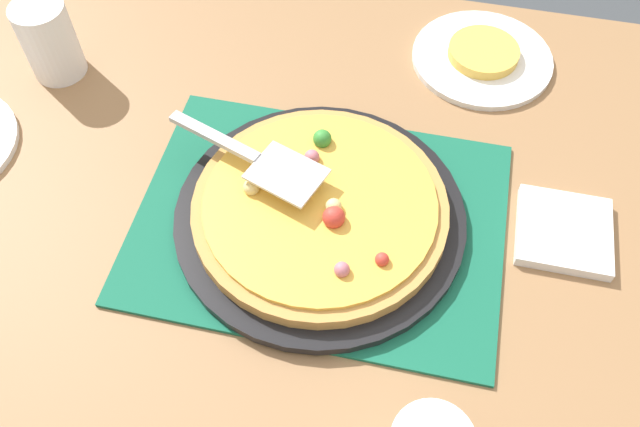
# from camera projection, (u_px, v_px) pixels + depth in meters

# --- Properties ---
(ground_plane) EXTENTS (8.00, 8.00, 0.00)m
(ground_plane) POSITION_uv_depth(u_px,v_px,m) (320.00, 408.00, 1.50)
(ground_plane) COLOR #3D4247
(dining_table) EXTENTS (1.40, 1.00, 0.75)m
(dining_table) POSITION_uv_depth(u_px,v_px,m) (320.00, 264.00, 0.98)
(dining_table) COLOR olive
(dining_table) RESTS_ON ground_plane
(placemat) EXTENTS (0.48, 0.36, 0.01)m
(placemat) POSITION_uv_depth(u_px,v_px,m) (320.00, 221.00, 0.88)
(placemat) COLOR #145B42
(placemat) RESTS_ON dining_table
(pizza_pan) EXTENTS (0.38, 0.38, 0.01)m
(pizza_pan) POSITION_uv_depth(u_px,v_px,m) (320.00, 217.00, 0.88)
(pizza_pan) COLOR black
(pizza_pan) RESTS_ON placemat
(pizza) EXTENTS (0.33, 0.33, 0.05)m
(pizza) POSITION_uv_depth(u_px,v_px,m) (320.00, 208.00, 0.86)
(pizza) COLOR #B78442
(pizza) RESTS_ON pizza_pan
(plate_near_left) EXTENTS (0.22, 0.22, 0.01)m
(plate_near_left) POSITION_uv_depth(u_px,v_px,m) (482.00, 58.00, 1.06)
(plate_near_left) COLOR white
(plate_near_left) RESTS_ON dining_table
(served_slice_left) EXTENTS (0.11, 0.11, 0.02)m
(served_slice_left) POSITION_uv_depth(u_px,v_px,m) (484.00, 52.00, 1.05)
(served_slice_left) COLOR #EAB747
(served_slice_left) RESTS_ON plate_near_left
(cup_near) EXTENTS (0.08, 0.08, 0.12)m
(cup_near) POSITION_uv_depth(u_px,v_px,m) (49.00, 40.00, 1.00)
(cup_near) COLOR white
(cup_near) RESTS_ON dining_table
(pizza_server) EXTENTS (0.23, 0.12, 0.01)m
(pizza_server) POSITION_uv_depth(u_px,v_px,m) (256.00, 158.00, 0.86)
(pizza_server) COLOR silver
(pizza_server) RESTS_ON pizza
(napkin_stack) EXTENTS (0.12, 0.12, 0.02)m
(napkin_stack) POSITION_uv_depth(u_px,v_px,m) (564.00, 231.00, 0.87)
(napkin_stack) COLOR white
(napkin_stack) RESTS_ON dining_table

